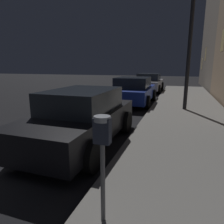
# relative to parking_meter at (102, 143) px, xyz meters

# --- Properties ---
(parking_meter) EXTENTS (0.19, 0.19, 1.33)m
(parking_meter) POSITION_rel_parking_meter_xyz_m (0.00, 0.00, 0.00)
(parking_meter) COLOR #59595B
(parking_meter) RESTS_ON sidewalk
(car_black) EXTENTS (1.98, 4.12, 1.43)m
(car_black) POSITION_rel_parking_meter_xyz_m (-1.57, 2.57, -0.45)
(car_black) COLOR black
(car_black) RESTS_ON ground
(car_blue) EXTENTS (2.14, 4.15, 1.43)m
(car_blue) POSITION_rel_parking_meter_xyz_m (-1.57, 8.67, -0.45)
(car_blue) COLOR navy
(car_blue) RESTS_ON ground
(car_silver) EXTENTS (2.07, 4.19, 1.43)m
(car_silver) POSITION_rel_parking_meter_xyz_m (-1.57, 14.40, -0.44)
(car_silver) COLOR #B7B7BF
(car_silver) RESTS_ON ground
(street_lamp) EXTENTS (0.44, 0.44, 5.77)m
(street_lamp) POSITION_rel_parking_meter_xyz_m (1.05, 7.32, 2.78)
(street_lamp) COLOR black
(street_lamp) RESTS_ON sidewalk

